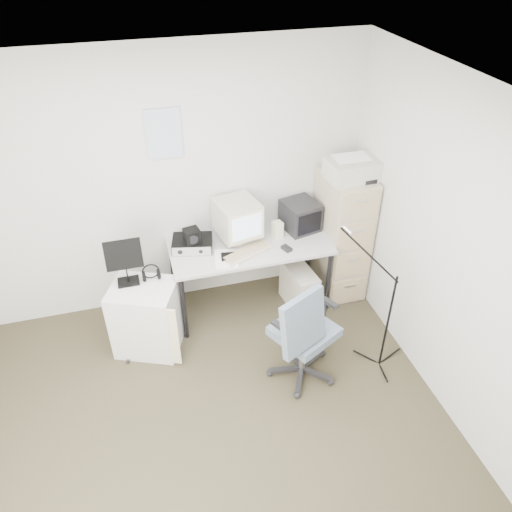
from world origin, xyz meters
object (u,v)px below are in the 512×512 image
object	(u,v)px
desk	(250,275)
office_chair	(304,330)
filing_cabinet	(341,234)
side_cart	(146,318)

from	to	relation	value
desk	office_chair	distance (m)	1.03
filing_cabinet	side_cart	bearing A→B (deg)	-170.08
filing_cabinet	side_cart	world-z (taller)	filing_cabinet
filing_cabinet	office_chair	size ratio (longest dim) A/B	1.27
filing_cabinet	desk	distance (m)	0.99
desk	side_cart	size ratio (longest dim) A/B	2.22
office_chair	desk	bearing A→B (deg)	73.45
filing_cabinet	desk	world-z (taller)	filing_cabinet
filing_cabinet	desk	bearing A→B (deg)	-178.19
desk	side_cart	world-z (taller)	desk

